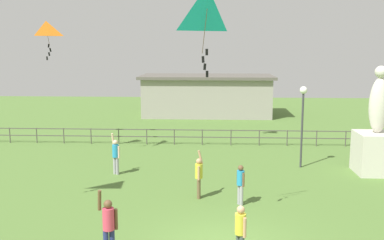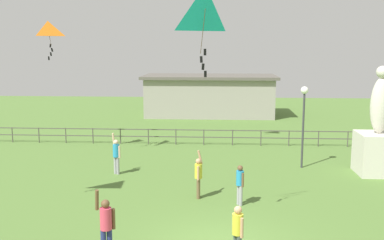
{
  "view_description": "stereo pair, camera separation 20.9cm",
  "coord_description": "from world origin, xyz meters",
  "px_view_note": "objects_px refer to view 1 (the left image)",
  "views": [
    {
      "loc": [
        -0.26,
        -12.55,
        5.87
      ],
      "look_at": [
        -1.18,
        5.75,
        2.87
      ],
      "focal_mm": 41.9,
      "sensor_mm": 36.0,
      "label": 1
    },
    {
      "loc": [
        -0.05,
        -12.53,
        5.87
      ],
      "look_at": [
        -1.18,
        5.75,
        2.87
      ],
      "focal_mm": 41.9,
      "sensor_mm": 36.0,
      "label": 2
    }
  ],
  "objects_px": {
    "person_5": "(240,230)",
    "person_0": "(109,225)",
    "person_1": "(116,154)",
    "kite_4": "(46,31)",
    "lamppost": "(303,108)",
    "kite_5": "(207,11)",
    "person_4": "(199,175)",
    "statue_monument": "(376,141)",
    "person_2": "(241,182)"
  },
  "relations": [
    {
      "from": "person_0",
      "to": "kite_4",
      "type": "height_order",
      "value": "kite_4"
    },
    {
      "from": "person_2",
      "to": "kite_5",
      "type": "xyz_separation_m",
      "value": [
        -1.23,
        -2.69,
        6.04
      ]
    },
    {
      "from": "statue_monument",
      "to": "person_4",
      "type": "xyz_separation_m",
      "value": [
        -8.14,
        -3.95,
        -0.58
      ]
    },
    {
      "from": "kite_5",
      "to": "person_2",
      "type": "bearing_deg",
      "value": 65.36
    },
    {
      "from": "person_2",
      "to": "kite_5",
      "type": "relative_size",
      "value": 0.57
    },
    {
      "from": "person_5",
      "to": "person_0",
      "type": "bearing_deg",
      "value": -179.58
    },
    {
      "from": "person_0",
      "to": "kite_4",
      "type": "xyz_separation_m",
      "value": [
        -5.99,
        12.03,
        5.67
      ]
    },
    {
      "from": "person_1",
      "to": "statue_monument",
      "type": "bearing_deg",
      "value": 3.8
    },
    {
      "from": "lamppost",
      "to": "person_1",
      "type": "xyz_separation_m",
      "value": [
        -8.83,
        -1.67,
        -1.99
      ]
    },
    {
      "from": "statue_monument",
      "to": "lamppost",
      "type": "relative_size",
      "value": 1.26
    },
    {
      "from": "person_4",
      "to": "lamppost",
      "type": "bearing_deg",
      "value": 44.74
    },
    {
      "from": "person_1",
      "to": "person_5",
      "type": "height_order",
      "value": "person_1"
    },
    {
      "from": "person_0",
      "to": "person_1",
      "type": "distance_m",
      "value": 8.58
    },
    {
      "from": "person_0",
      "to": "person_4",
      "type": "height_order",
      "value": "person_0"
    },
    {
      "from": "person_2",
      "to": "kite_4",
      "type": "xyz_separation_m",
      "value": [
        -9.88,
        7.43,
        5.82
      ]
    },
    {
      "from": "person_0",
      "to": "kite_5",
      "type": "xyz_separation_m",
      "value": [
        2.66,
        1.91,
        5.9
      ]
    },
    {
      "from": "person_5",
      "to": "kite_5",
      "type": "height_order",
      "value": "kite_5"
    },
    {
      "from": "person_1",
      "to": "person_4",
      "type": "bearing_deg",
      "value": -38.34
    },
    {
      "from": "person_0",
      "to": "kite_5",
      "type": "relative_size",
      "value": 0.76
    },
    {
      "from": "person_5",
      "to": "kite_4",
      "type": "xyz_separation_m",
      "value": [
        -9.62,
        12.01,
        5.76
      ]
    },
    {
      "from": "person_2",
      "to": "kite_5",
      "type": "height_order",
      "value": "kite_5"
    },
    {
      "from": "person_5",
      "to": "lamppost",
      "type": "bearing_deg",
      "value": 70.64
    },
    {
      "from": "lamppost",
      "to": "kite_4",
      "type": "relative_size",
      "value": 2.02
    },
    {
      "from": "person_0",
      "to": "person_2",
      "type": "relative_size",
      "value": 1.33
    },
    {
      "from": "person_4",
      "to": "person_5",
      "type": "xyz_separation_m",
      "value": [
        1.32,
        -5.25,
        -0.01
      ]
    },
    {
      "from": "statue_monument",
      "to": "person_1",
      "type": "bearing_deg",
      "value": -176.2
    },
    {
      "from": "lamppost",
      "to": "kite_5",
      "type": "distance_m",
      "value": 10.15
    },
    {
      "from": "person_1",
      "to": "lamppost",
      "type": "bearing_deg",
      "value": 10.72
    },
    {
      "from": "lamppost",
      "to": "person_0",
      "type": "relative_size",
      "value": 1.96
    },
    {
      "from": "person_4",
      "to": "kite_4",
      "type": "xyz_separation_m",
      "value": [
        -8.3,
        6.75,
        5.76
      ]
    },
    {
      "from": "person_0",
      "to": "person_1",
      "type": "relative_size",
      "value": 1.06
    },
    {
      "from": "person_2",
      "to": "person_5",
      "type": "height_order",
      "value": "person_5"
    },
    {
      "from": "statue_monument",
      "to": "person_5",
      "type": "distance_m",
      "value": 11.47
    },
    {
      "from": "statue_monument",
      "to": "kite_5",
      "type": "bearing_deg",
      "value": -136.82
    },
    {
      "from": "person_0",
      "to": "person_2",
      "type": "distance_m",
      "value": 6.03
    },
    {
      "from": "person_0",
      "to": "person_1",
      "type": "xyz_separation_m",
      "value": [
        -1.66,
        8.42,
        -0.06
      ]
    },
    {
      "from": "lamppost",
      "to": "kite_5",
      "type": "height_order",
      "value": "kite_5"
    },
    {
      "from": "person_5",
      "to": "kite_4",
      "type": "height_order",
      "value": "kite_4"
    },
    {
      "from": "lamppost",
      "to": "kite_4",
      "type": "xyz_separation_m",
      "value": [
        -13.16,
        1.94,
        3.75
      ]
    },
    {
      "from": "lamppost",
      "to": "person_5",
      "type": "distance_m",
      "value": 10.86
    },
    {
      "from": "lamppost",
      "to": "person_0",
      "type": "xyz_separation_m",
      "value": [
        -7.17,
        -10.09,
        -1.92
      ]
    },
    {
      "from": "person_2",
      "to": "kite_4",
      "type": "distance_m",
      "value": 13.66
    },
    {
      "from": "lamppost",
      "to": "kite_5",
      "type": "bearing_deg",
      "value": -118.86
    },
    {
      "from": "kite_4",
      "to": "person_2",
      "type": "bearing_deg",
      "value": -36.95
    },
    {
      "from": "person_1",
      "to": "person_2",
      "type": "height_order",
      "value": "person_1"
    },
    {
      "from": "person_1",
      "to": "kite_4",
      "type": "relative_size",
      "value": 0.97
    },
    {
      "from": "person_1",
      "to": "person_4",
      "type": "xyz_separation_m",
      "value": [
        3.97,
        -3.14,
        -0.02
      ]
    },
    {
      "from": "person_1",
      "to": "kite_4",
      "type": "height_order",
      "value": "kite_4"
    },
    {
      "from": "person_5",
      "to": "kite_4",
      "type": "bearing_deg",
      "value": 128.7
    },
    {
      "from": "person_2",
      "to": "person_1",
      "type": "bearing_deg",
      "value": 145.47
    }
  ]
}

